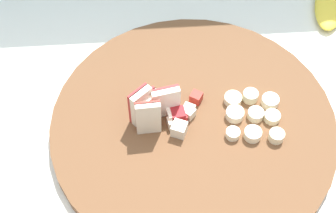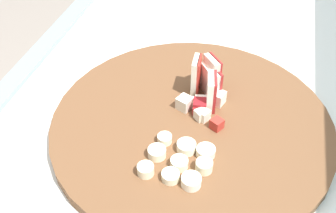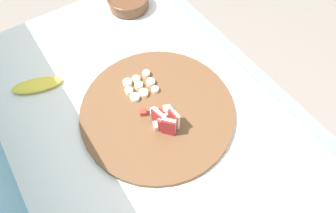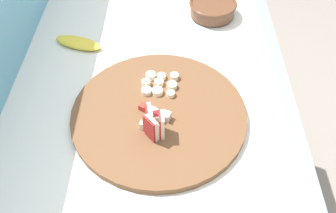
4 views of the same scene
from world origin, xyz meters
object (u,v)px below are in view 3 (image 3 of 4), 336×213
at_px(cutting_board, 157,111).
at_px(banana_slice_rows, 139,86).
at_px(apple_wedge_fan, 167,123).
at_px(banana_peel, 37,85).
at_px(ceramic_bowl, 129,1).
at_px(apple_dice_pile, 159,115).

bearing_deg(cutting_board, banana_slice_rows, 2.12).
xyz_separation_m(apple_wedge_fan, banana_peel, (0.35, 0.25, -0.04)).
height_order(apple_wedge_fan, banana_peel, apple_wedge_fan).
xyz_separation_m(banana_slice_rows, ceramic_bowl, (0.36, -0.17, 0.00)).
xyz_separation_m(cutting_board, apple_wedge_fan, (-0.07, 0.01, 0.04)).
bearing_deg(cutting_board, banana_peel, 42.19).
xyz_separation_m(apple_dice_pile, ceramic_bowl, (0.48, -0.18, 0.00)).
distance_m(apple_wedge_fan, banana_slice_rows, 0.16).
xyz_separation_m(cutting_board, ceramic_bowl, (0.45, -0.17, 0.02)).
xyz_separation_m(cutting_board, banana_peel, (0.29, 0.26, 0.00)).
distance_m(cutting_board, ceramic_bowl, 0.48).
relative_size(cutting_board, ceramic_bowl, 2.81).
height_order(banana_slice_rows, ceramic_bowl, ceramic_bowl).
bearing_deg(banana_slice_rows, apple_wedge_fan, 177.12).
bearing_deg(apple_wedge_fan, banana_peel, 35.03).
relative_size(apple_wedge_fan, apple_dice_pile, 0.94).
xyz_separation_m(apple_dice_pile, banana_peel, (0.31, 0.25, -0.02)).
height_order(apple_dice_pile, banana_slice_rows, apple_dice_pile).
bearing_deg(cutting_board, apple_wedge_fan, 170.26).
height_order(apple_wedge_fan, banana_slice_rows, apple_wedge_fan).
distance_m(apple_dice_pile, banana_slice_rows, 0.12).
distance_m(apple_wedge_fan, banana_peel, 0.43).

